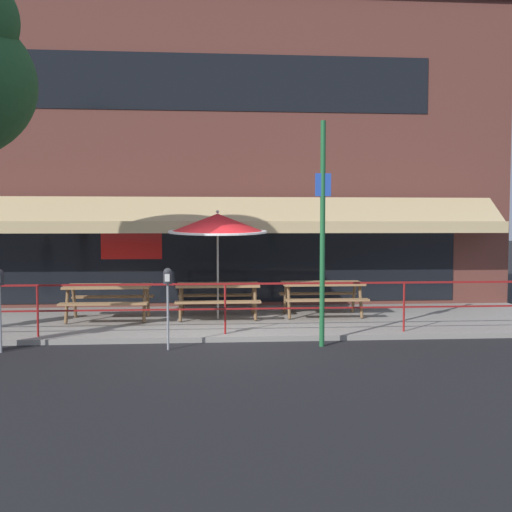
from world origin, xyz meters
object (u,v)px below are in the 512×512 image
(picnic_table_left, at_px, (108,292))
(picnic_table_centre, at_px, (218,291))
(patio_umbrella_centre, at_px, (218,224))
(parking_meter_far, at_px, (168,284))
(street_sign_pole, at_px, (323,231))
(picnic_table_right, at_px, (322,289))

(picnic_table_left, distance_m, picnic_table_centre, 2.35)
(patio_umbrella_centre, bearing_deg, parking_meter_far, -109.02)
(parking_meter_far, relative_size, street_sign_pole, 0.36)
(picnic_table_centre, relative_size, patio_umbrella_centre, 0.76)
(parking_meter_far, height_order, street_sign_pole, street_sign_pole)
(picnic_table_centre, bearing_deg, street_sign_pole, -54.27)
(picnic_table_left, bearing_deg, picnic_table_right, 2.87)
(picnic_table_left, distance_m, street_sign_pole, 5.03)
(picnic_table_left, distance_m, picnic_table_right, 4.71)
(picnic_table_centre, height_order, picnic_table_right, same)
(picnic_table_left, xyz_separation_m, parking_meter_far, (1.47, -2.55, 0.44))
(picnic_table_centre, distance_m, street_sign_pole, 3.41)
(picnic_table_right, distance_m, patio_umbrella_centre, 2.78)
(parking_meter_far, bearing_deg, picnic_table_centre, 71.57)
(picnic_table_centre, distance_m, parking_meter_far, 2.82)
(picnic_table_right, bearing_deg, picnic_table_left, -177.13)
(picnic_table_left, relative_size, picnic_table_centre, 1.00)
(picnic_table_right, distance_m, street_sign_pole, 3.05)
(picnic_table_right, relative_size, parking_meter_far, 1.27)
(patio_umbrella_centre, height_order, parking_meter_far, patio_umbrella_centre)
(street_sign_pole, bearing_deg, picnic_table_left, 149.57)
(patio_umbrella_centre, xyz_separation_m, parking_meter_far, (-0.88, -2.55, -1.03))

